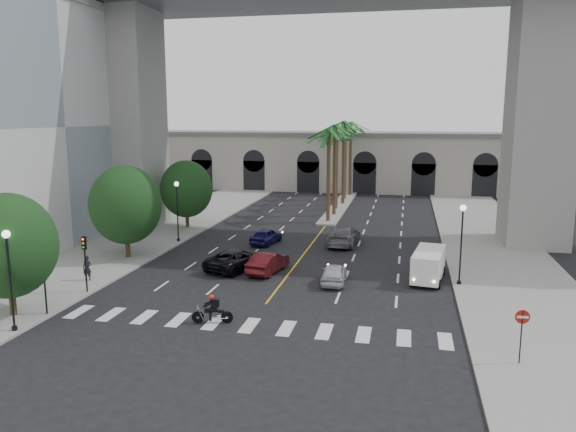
# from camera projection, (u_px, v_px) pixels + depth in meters

# --- Properties ---
(ground) EXTENTS (140.00, 140.00, 0.00)m
(ground) POSITION_uv_depth(u_px,v_px,m) (257.00, 316.00, 31.02)
(ground) COLOR black
(ground) RESTS_ON ground
(sidewalk_left) EXTENTS (8.00, 100.00, 0.15)m
(sidewalk_left) POSITION_uv_depth(u_px,v_px,m) (135.00, 242.00, 48.53)
(sidewalk_left) COLOR gray
(sidewalk_left) RESTS_ON ground
(sidewalk_right) EXTENTS (8.00, 100.00, 0.15)m
(sidewalk_right) POSITION_uv_depth(u_px,v_px,m) (501.00, 261.00, 42.36)
(sidewalk_right) COLOR gray
(sidewalk_right) RESTS_ON ground
(median) EXTENTS (2.00, 24.00, 0.20)m
(median) POSITION_uv_depth(u_px,v_px,m) (340.00, 206.00, 67.58)
(median) COLOR gray
(median) RESTS_ON ground
(pier_building) EXTENTS (71.00, 10.50, 8.50)m
(pier_building) POSITION_uv_depth(u_px,v_px,m) (354.00, 161.00, 83.20)
(pier_building) COLOR #B0AA9E
(pier_building) RESTS_ON ground
(bridge) EXTENTS (75.00, 13.00, 26.00)m
(bridge) POSITION_uv_depth(u_px,v_px,m) (360.00, 26.00, 48.21)
(bridge) COLOR gray
(bridge) RESTS_ON ground
(palm_a) EXTENTS (3.20, 3.20, 10.30)m
(palm_a) POSITION_uv_depth(u_px,v_px,m) (329.00, 134.00, 56.36)
(palm_a) COLOR #47331E
(palm_a) RESTS_ON ground
(palm_b) EXTENTS (3.20, 3.20, 10.60)m
(palm_b) POSITION_uv_depth(u_px,v_px,m) (335.00, 130.00, 60.14)
(palm_b) COLOR #47331E
(palm_b) RESTS_ON ground
(palm_c) EXTENTS (3.20, 3.20, 10.10)m
(palm_c) POSITION_uv_depth(u_px,v_px,m) (337.00, 133.00, 64.13)
(palm_c) COLOR #47331E
(palm_c) RESTS_ON ground
(palm_d) EXTENTS (3.20, 3.20, 10.90)m
(palm_d) POSITION_uv_depth(u_px,v_px,m) (344.00, 126.00, 67.78)
(palm_d) COLOR #47331E
(palm_d) RESTS_ON ground
(palm_e) EXTENTS (3.20, 3.20, 10.40)m
(palm_e) POSITION_uv_depth(u_px,v_px,m) (346.00, 129.00, 71.76)
(palm_e) COLOR #47331E
(palm_e) RESTS_ON ground
(palm_f) EXTENTS (3.20, 3.20, 10.70)m
(palm_f) POSITION_uv_depth(u_px,v_px,m) (351.00, 126.00, 75.50)
(palm_f) COLOR #47331E
(palm_f) RESTS_ON ground
(street_tree_near) EXTENTS (5.20, 5.20, 6.89)m
(street_tree_near) POSITION_uv_depth(u_px,v_px,m) (8.00, 246.00, 30.10)
(street_tree_near) COLOR #382616
(street_tree_near) RESTS_ON ground
(street_tree_mid) EXTENTS (5.44, 5.44, 7.21)m
(street_tree_mid) POSITION_uv_depth(u_px,v_px,m) (126.00, 205.00, 42.58)
(street_tree_mid) COLOR #382616
(street_tree_mid) RESTS_ON ground
(street_tree_far) EXTENTS (5.04, 5.04, 6.68)m
(street_tree_far) POSITION_uv_depth(u_px,v_px,m) (186.00, 189.00, 54.18)
(street_tree_far) COLOR #382616
(street_tree_far) RESTS_ON ground
(lamp_post_left_near) EXTENTS (0.40, 0.40, 5.35)m
(lamp_post_left_near) POSITION_uv_depth(u_px,v_px,m) (9.00, 272.00, 27.99)
(lamp_post_left_near) COLOR black
(lamp_post_left_near) RESTS_ON ground
(lamp_post_left_far) EXTENTS (0.40, 0.40, 5.35)m
(lamp_post_left_far) POSITION_uv_depth(u_px,v_px,m) (177.00, 206.00, 48.20)
(lamp_post_left_far) COLOR black
(lamp_post_left_far) RESTS_ON ground
(lamp_post_right) EXTENTS (0.40, 0.40, 5.35)m
(lamp_post_right) POSITION_uv_depth(u_px,v_px,m) (462.00, 238.00, 35.80)
(lamp_post_right) COLOR black
(lamp_post_right) RESTS_ON ground
(traffic_signal_near) EXTENTS (0.25, 0.18, 3.65)m
(traffic_signal_near) POSITION_uv_depth(u_px,v_px,m) (44.00, 272.00, 30.50)
(traffic_signal_near) COLOR black
(traffic_signal_near) RESTS_ON ground
(traffic_signal_far) EXTENTS (0.25, 0.18, 3.65)m
(traffic_signal_far) POSITION_uv_depth(u_px,v_px,m) (85.00, 255.00, 34.35)
(traffic_signal_far) COLOR black
(traffic_signal_far) RESTS_ON ground
(motorcycle_rider) EXTENTS (2.17, 0.68, 1.58)m
(motorcycle_rider) POSITION_uv_depth(u_px,v_px,m) (214.00, 310.00, 29.81)
(motorcycle_rider) COLOR black
(motorcycle_rider) RESTS_ON ground
(car_a) EXTENTS (1.73, 3.95, 1.32)m
(car_a) POSITION_uv_depth(u_px,v_px,m) (334.00, 273.00, 36.93)
(car_a) COLOR silver
(car_a) RESTS_ON ground
(car_b) EXTENTS (2.31, 4.60, 1.45)m
(car_b) POSITION_uv_depth(u_px,v_px,m) (268.00, 263.00, 39.42)
(car_b) COLOR #450D12
(car_b) RESTS_ON ground
(car_c) EXTENTS (4.17, 5.86, 1.48)m
(car_c) POSITION_uv_depth(u_px,v_px,m) (237.00, 259.00, 40.29)
(car_c) COLOR black
(car_c) RESTS_ON ground
(car_d) EXTENTS (2.54, 5.74, 1.64)m
(car_d) POSITION_uv_depth(u_px,v_px,m) (344.00, 235.00, 47.85)
(car_d) COLOR slate
(car_d) RESTS_ON ground
(car_e) EXTENTS (2.32, 4.28, 1.38)m
(car_e) POSITION_uv_depth(u_px,v_px,m) (266.00, 236.00, 48.25)
(car_e) COLOR #13104D
(car_e) RESTS_ON ground
(cargo_van) EXTENTS (2.49, 5.01, 2.05)m
(cargo_van) POSITION_uv_depth(u_px,v_px,m) (428.00, 264.00, 37.41)
(cargo_van) COLOR white
(cargo_van) RESTS_ON ground
(pedestrian_a) EXTENTS (0.64, 0.46, 1.64)m
(pedestrian_a) POSITION_uv_depth(u_px,v_px,m) (87.00, 268.00, 37.07)
(pedestrian_a) COLOR black
(pedestrian_a) RESTS_ON sidewalk_left
(pedestrian_b) EXTENTS (1.01, 0.99, 1.64)m
(pedestrian_b) POSITION_uv_depth(u_px,v_px,m) (37.00, 271.00, 36.47)
(pedestrian_b) COLOR black
(pedestrian_b) RESTS_ON sidewalk_left
(do_not_enter_sign) EXTENTS (0.64, 0.08, 2.60)m
(do_not_enter_sign) POSITION_uv_depth(u_px,v_px,m) (522.00, 326.00, 24.46)
(do_not_enter_sign) COLOR black
(do_not_enter_sign) RESTS_ON ground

